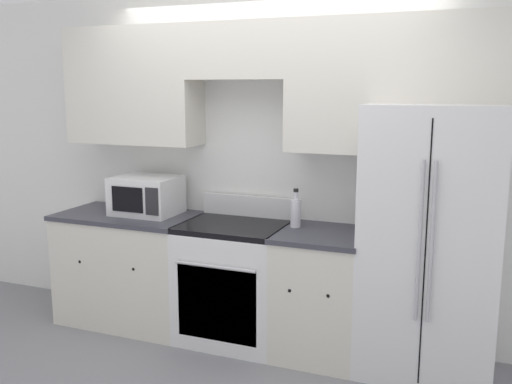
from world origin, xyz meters
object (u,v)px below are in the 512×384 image
Objects in this scene: oven_range at (234,281)px; microwave at (147,195)px; bottle at (296,212)px; refrigerator at (431,241)px.

microwave is at bearing 175.75° from oven_range.
microwave reaches higher than oven_range.
oven_range is 3.78× the size of bottle.
refrigerator is at bearing 2.18° from oven_range.
microwave is 1.77× the size of bottle.
refrigerator reaches higher than oven_range.
bottle is at bearing 178.16° from refrigerator.
oven_range is 0.71m from bottle.
microwave is (-2.16, 0.00, 0.15)m from refrigerator.
refrigerator is at bearing -1.84° from bottle.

